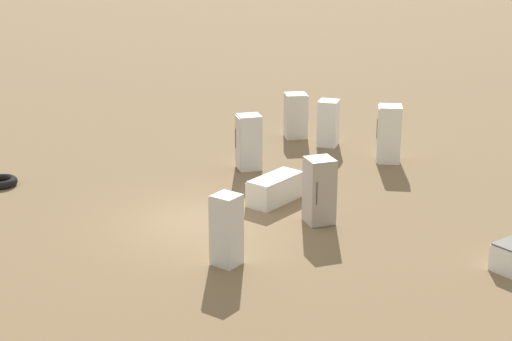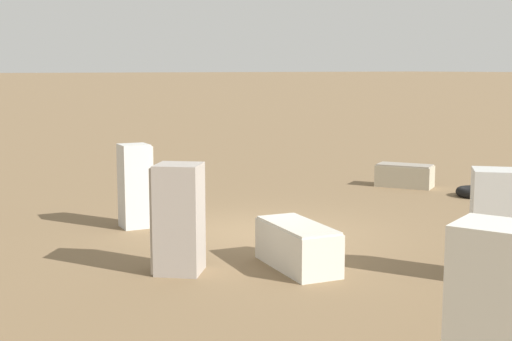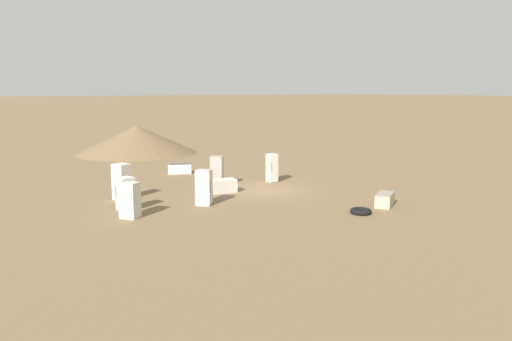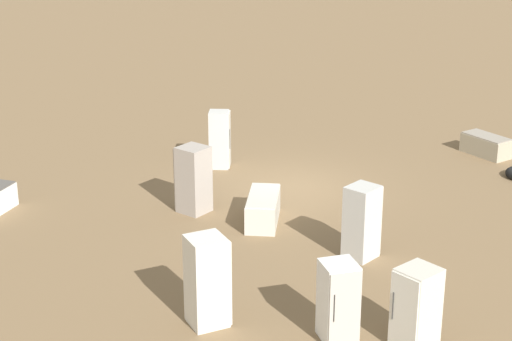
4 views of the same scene
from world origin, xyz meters
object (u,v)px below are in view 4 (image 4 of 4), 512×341
at_px(discarded_fridge_2, 362,222).
at_px(discarded_fridge_3, 486,145).
at_px(discarded_fridge_5, 220,139).
at_px(discarded_fridge_4, 338,301).
at_px(discarded_fridge_6, 263,209).
at_px(discarded_fridge_0, 193,179).
at_px(discarded_fridge_1, 207,281).
at_px(discarded_fridge_7, 416,308).

relative_size(discarded_fridge_2, discarded_fridge_3, 1.04).
bearing_deg(discarded_fridge_5, discarded_fridge_2, 32.34).
distance_m(discarded_fridge_4, discarded_fridge_6, 6.06).
distance_m(discarded_fridge_0, discarded_fridge_6, 2.09).
distance_m(discarded_fridge_0, discarded_fridge_2, 5.09).
xyz_separation_m(discarded_fridge_2, discarded_fridge_4, (-1.09, -3.71, -0.08)).
height_order(discarded_fridge_2, discarded_fridge_5, discarded_fridge_2).
height_order(discarded_fridge_0, discarded_fridge_5, discarded_fridge_0).
height_order(discarded_fridge_1, discarded_fridge_6, discarded_fridge_1).
xyz_separation_m(discarded_fridge_4, discarded_fridge_5, (-2.20, 10.37, 0.08)).
height_order(discarded_fridge_4, discarded_fridge_7, discarded_fridge_7).
relative_size(discarded_fridge_2, discarded_fridge_6, 0.94).
bearing_deg(discarded_fridge_1, discarded_fridge_0, 160.66).
xyz_separation_m(discarded_fridge_5, discarded_fridge_7, (3.66, -10.70, -0.08)).
xyz_separation_m(discarded_fridge_0, discarded_fridge_3, (9.37, 4.32, -0.59)).
bearing_deg(discarded_fridge_1, discarded_fridge_3, 116.09).
relative_size(discarded_fridge_3, discarded_fridge_5, 0.97).
height_order(discarded_fridge_1, discarded_fridge_3, discarded_fridge_1).
height_order(discarded_fridge_2, discarded_fridge_7, discarded_fridge_2).
xyz_separation_m(discarded_fridge_5, discarded_fridge_6, (1.07, -4.43, -0.52)).
bearing_deg(discarded_fridge_7, discarded_fridge_1, 37.24).
relative_size(discarded_fridge_6, discarded_fridge_7, 1.18).
bearing_deg(discarded_fridge_3, discarded_fridge_5, 153.24).
height_order(discarded_fridge_2, discarded_fridge_3, discarded_fridge_2).
distance_m(discarded_fridge_2, discarded_fridge_4, 3.86).
bearing_deg(discarded_fridge_7, discarded_fridge_5, -19.22).
bearing_deg(discarded_fridge_5, discarded_fridge_7, 24.97).
bearing_deg(discarded_fridge_6, discarded_fridge_5, -67.64).
xyz_separation_m(discarded_fridge_1, discarded_fridge_3, (8.98, 10.38, -0.64)).
bearing_deg(discarded_fridge_1, discarded_fridge_2, 106.14).
relative_size(discarded_fridge_5, discarded_fridge_7, 1.09).
bearing_deg(discarded_fridge_2, discarded_fridge_1, -95.99).
height_order(discarded_fridge_1, discarded_fridge_7, discarded_fridge_1).
bearing_deg(discarded_fridge_4, discarded_fridge_0, -79.85).
distance_m(discarded_fridge_0, discarded_fridge_4, 7.41).
xyz_separation_m(discarded_fridge_1, discarded_fridge_6, (1.43, 5.21, -0.58)).
height_order(discarded_fridge_0, discarded_fridge_2, discarded_fridge_0).
distance_m(discarded_fridge_2, discarded_fridge_6, 3.19).
height_order(discarded_fridge_0, discarded_fridge_4, discarded_fridge_0).
bearing_deg(discarded_fridge_6, discarded_fridge_2, 143.49).
bearing_deg(discarded_fridge_1, discarded_fridge_7, 52.27).
xyz_separation_m(discarded_fridge_0, discarded_fridge_6, (1.83, -0.86, -0.53)).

